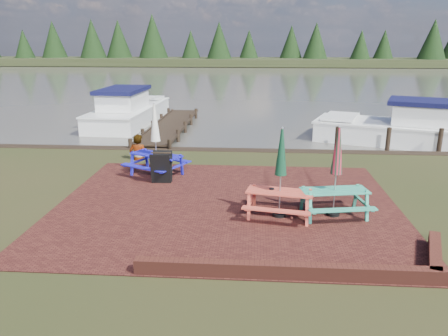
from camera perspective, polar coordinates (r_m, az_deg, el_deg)
ground at (r=10.74m, az=0.01°, el=-6.85°), size 120.00×120.00×0.00m
paving at (r=11.66m, az=0.36°, el=-4.85°), size 9.00×7.50×0.02m
brick_wall at (r=8.60m, az=13.56°, el=-12.53°), size 6.21×1.79×0.30m
water at (r=47.03m, az=3.29°, el=11.33°), size 120.00×60.00×0.02m
far_treeline at (r=75.84m, az=3.71°, el=15.78°), size 120.00×10.00×8.10m
picnic_table_teal at (r=11.06m, az=14.30°, el=-2.27°), size 1.86×1.72×2.27m
picnic_table_red at (r=10.75m, az=7.34°, el=-2.46°), size 1.86×1.72×2.25m
picnic_table_blue at (r=14.09m, az=-8.86°, el=2.21°), size 2.19×2.11×2.35m
chalkboard at (r=13.42m, az=-8.16°, el=0.09°), size 0.61×0.59×0.97m
jetty at (r=21.92m, az=-7.06°, el=5.51°), size 1.76×9.08×1.00m
boat_jetty at (r=24.38m, az=-12.35°, el=7.18°), size 2.94×7.66×2.19m
boat_near at (r=20.74m, az=23.50°, el=4.56°), size 8.42×5.35×2.15m
person at (r=16.08m, az=-11.26°, el=4.32°), size 0.72×0.51×1.89m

